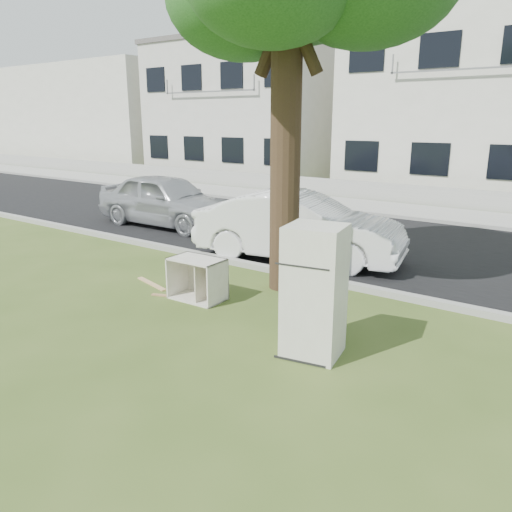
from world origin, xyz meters
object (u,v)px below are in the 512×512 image
Objects in this scene: fridge at (314,292)px; car_center at (299,227)px; cabinet at (197,279)px; car_left at (167,200)px.

car_center is at bearing 113.14° from fridge.
fridge reaches higher than car_center.
cabinet is at bearing 166.29° from car_center.
car_left is at bearing 137.40° from fridge.
car_left is (-7.59, 4.84, -0.12)m from fridge.
cabinet is at bearing 155.46° from fridge.
fridge is 2.81m from cabinet.
fridge reaches higher than car_left.
cabinet is at bearing -130.83° from car_left.
cabinet is 6.45m from car_left.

